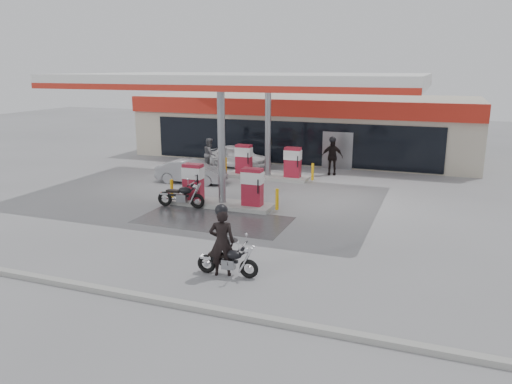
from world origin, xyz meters
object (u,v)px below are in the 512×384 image
Objects in this scene: pump_island_far at (268,165)px; biker_walking at (332,157)px; main_motorcycle at (228,262)px; parked_car_left at (226,147)px; attendant at (210,154)px; hatchback_silver at (191,171)px; biker_main at (222,242)px; pump_island_near at (222,190)px; parked_motorcycle at (182,196)px; sedan_white at (238,156)px; parked_car_right at (395,159)px.

pump_island_far is 3.77m from biker_walking.
parked_car_left is at bearing 110.73° from main_motorcycle.
attendant is at bearing 179.45° from biker_walking.
biker_main is at bearing -152.77° from hatchback_silver.
pump_island_near reaches higher than parked_motorcycle.
biker_walking is (-0.00, 14.98, 0.01)m from biker_main.
sedan_white is (-1.08, 8.99, 0.20)m from parked_motorcycle.
pump_island_near is 1.26× the size of parked_car_left.
attendant is at bearing 119.43° from pump_island_near.
main_motorcycle is 14.98m from biker_walking.
sedan_white reaches higher than parked_car_right.
attendant is (-7.00, 13.78, -0.06)m from biker_main.
parked_car_right is at bearing 32.77° from biker_walking.
parked_car_left is at bearing 100.20° from parked_motorcycle.
main_motorcycle is 16.09m from sedan_white.
main_motorcycle is at bearing -166.94° from attendant.
parked_motorcycle is 1.07× the size of biker_walking.
main_motorcycle is 0.93× the size of biker_walking.
attendant is at bearing 114.21° from main_motorcycle.
pump_island_near is 1.41× the size of hatchback_silver.
parked_motorcycle is 12.99m from parked_car_left.
attendant is at bearing -149.13° from parked_car_left.
hatchback_silver is (-0.74, -4.60, -0.09)m from sedan_white.
main_motorcycle is at bearing -56.46° from parked_motorcycle.
hatchback_silver is (0.56, -3.40, -0.34)m from attendant.
biker_main is 14.98m from biker_walking.
biker_walking is at bearing -110.35° from biker_main.
main_motorcycle is (3.24, -6.77, -0.28)m from pump_island_near.
pump_island_far is 4.16m from hatchback_silver.
biker_walking is (-0.19, 14.97, 0.58)m from main_motorcycle.
parked_car_left is at bearing 113.22° from pump_island_near.
parked_car_left is (-1.64, 8.13, -0.01)m from hatchback_silver.
parked_car_left is at bearing -86.78° from biker_main.
parked_car_left is 8.83m from biker_walking.
main_motorcycle is at bearing -137.92° from parked_car_left.
biker_walking is (6.44, 4.60, 0.41)m from hatchback_silver.
pump_island_far is 13.15m from biker_main.
attendant reaches higher than parked_motorcycle.
pump_island_near reaches higher than sedan_white.
hatchback_silver is at bearing 130.20° from parked_car_right.
pump_island_near is 12.76m from parked_car_left.
biker_walking is at bearing -59.06° from hatchback_silver.
pump_island_near is 2.38× the size of parked_motorcycle.
parked_car_left reaches higher than parked_motorcycle.
pump_island_far is 2.73× the size of main_motorcycle.
parked_car_right is at bearing 39.71° from pump_island_far.
pump_island_far reaches higher than hatchback_silver.
biker_main reaches higher than hatchback_silver.
parked_motorcycle is (-4.62, 5.99, -0.51)m from biker_main.
main_motorcycle is 0.47× the size of sedan_white.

